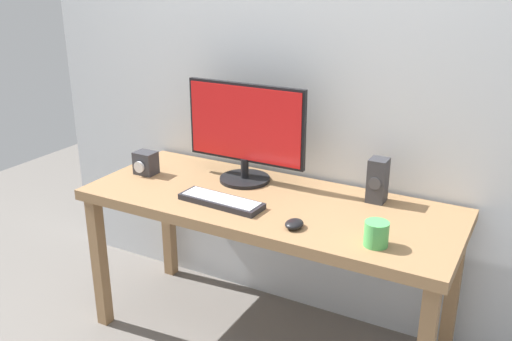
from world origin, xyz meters
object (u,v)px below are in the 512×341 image
desk (268,215)px  coffee_mug (376,234)px  mouse (294,224)px  audio_controller (145,163)px  keyboard_primary (221,201)px  monitor (245,131)px  speaker_right (378,180)px

desk → coffee_mug: (0.52, -0.18, 0.12)m
mouse → coffee_mug: coffee_mug is taller
audio_controller → coffee_mug: audio_controller is taller
audio_controller → keyboard_primary: bearing=-14.5°
desk → monitor: (-0.20, 0.15, 0.31)m
audio_controller → speaker_right: bearing=11.1°
speaker_right → coffee_mug: bearing=-73.1°
monitor → keyboard_primary: bearing=-80.8°
keyboard_primary → mouse: bearing=-9.1°
monitor → audio_controller: size_ratio=5.37×
monitor → mouse: 0.58m
monitor → speaker_right: size_ratio=3.09×
mouse → speaker_right: size_ratio=0.46×
desk → mouse: mouse is taller
monitor → desk: bearing=-37.8°
desk → audio_controller: audio_controller is taller
monitor → mouse: bearing=-40.3°
mouse → coffee_mug: bearing=0.6°
audio_controller → monitor: bearing=19.1°
keyboard_primary → coffee_mug: bearing=-4.0°
monitor → keyboard_primary: size_ratio=1.54×
monitor → audio_controller: monitor is taller
coffee_mug → monitor: bearing=155.0°
speaker_right → keyboard_primary: bearing=-148.7°
mouse → speaker_right: 0.45m
audio_controller → coffee_mug: size_ratio=1.19×
desk → monitor: bearing=142.2°
speaker_right → coffee_mug: speaker_right is taller
keyboard_primary → mouse: (0.36, -0.06, 0.00)m
desk → mouse: size_ratio=18.58×
keyboard_primary → mouse: mouse is taller
coffee_mug → audio_controller: bearing=171.4°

